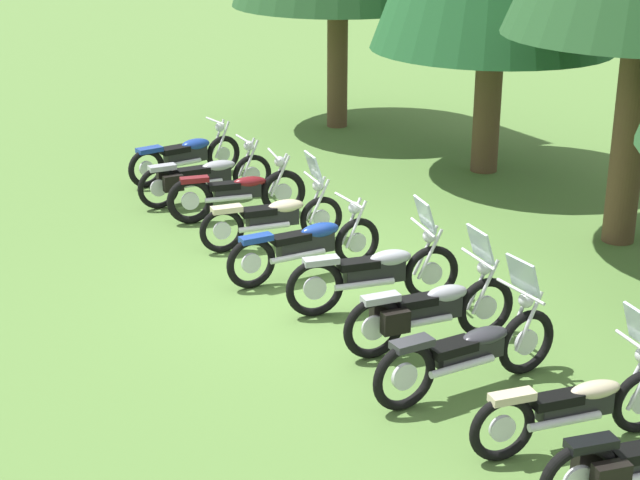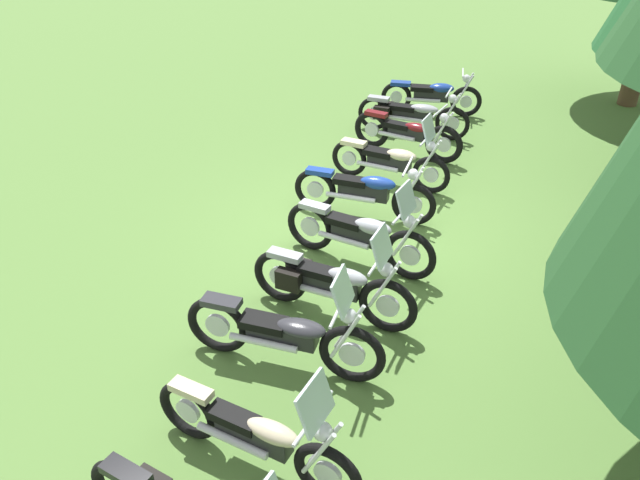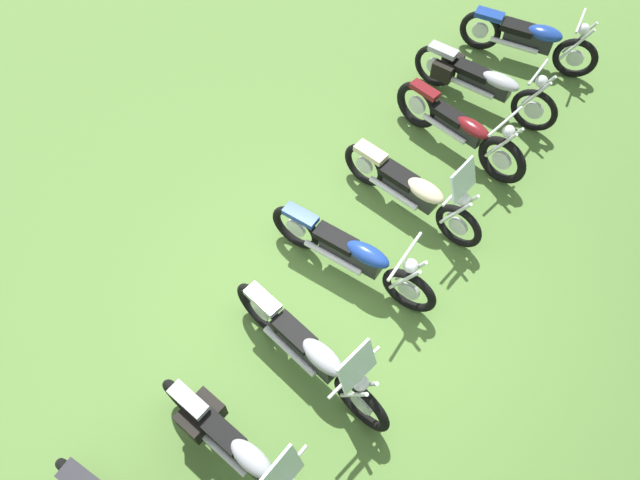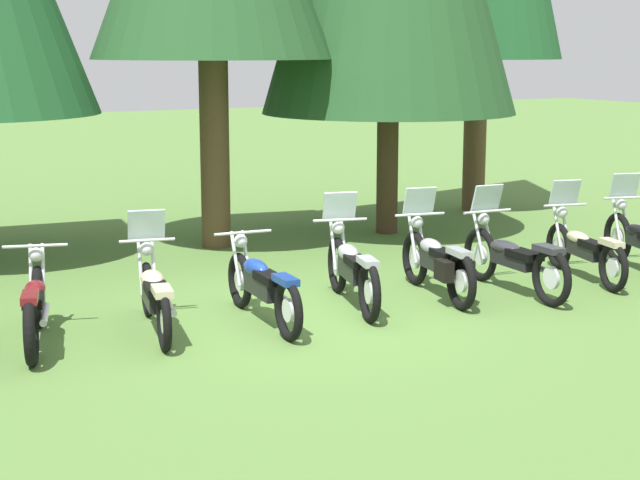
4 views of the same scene
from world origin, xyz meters
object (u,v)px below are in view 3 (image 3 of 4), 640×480
at_px(motorcycle_3, 413,190).
at_px(motorcycle_1, 481,81).
at_px(motorcycle_6, 237,448).
at_px(motorcycle_2, 460,129).
at_px(motorcycle_5, 310,352).
at_px(motorcycle_0, 530,39).
at_px(motorcycle_4, 352,255).

bearing_deg(motorcycle_3, motorcycle_1, 101.31).
bearing_deg(motorcycle_6, motorcycle_2, 97.18).
xyz_separation_m(motorcycle_3, motorcycle_5, (2.60, -0.03, 0.03)).
relative_size(motorcycle_1, motorcycle_3, 1.08).
bearing_deg(motorcycle_1, motorcycle_3, -84.38).
bearing_deg(motorcycle_5, motorcycle_2, 102.84).
bearing_deg(motorcycle_0, motorcycle_1, -106.67).
distance_m(motorcycle_0, motorcycle_6, 7.54).
bearing_deg(motorcycle_4, motorcycle_3, 83.99).
bearing_deg(motorcycle_2, motorcycle_5, -76.30).
bearing_deg(motorcycle_6, motorcycle_5, 93.95).
height_order(motorcycle_3, motorcycle_5, motorcycle_5).
relative_size(motorcycle_1, motorcycle_5, 1.04).
relative_size(motorcycle_2, motorcycle_5, 0.97).
height_order(motorcycle_1, motorcycle_3, motorcycle_3).
xyz_separation_m(motorcycle_1, motorcycle_3, (2.39, -0.03, 0.01)).
relative_size(motorcycle_1, motorcycle_2, 1.07).
distance_m(motorcycle_3, motorcycle_6, 3.83).
bearing_deg(motorcycle_0, motorcycle_2, -98.72).
xyz_separation_m(motorcycle_4, motorcycle_5, (1.34, 0.19, 0.03)).
height_order(motorcycle_5, motorcycle_6, motorcycle_5).
relative_size(motorcycle_0, motorcycle_2, 1.02).
bearing_deg(motorcycle_0, motorcycle_3, -98.44).
distance_m(motorcycle_5, motorcycle_6, 1.23).
relative_size(motorcycle_0, motorcycle_5, 0.99).
height_order(motorcycle_4, motorcycle_5, motorcycle_5).
distance_m(motorcycle_2, motorcycle_3, 1.34).
xyz_separation_m(motorcycle_4, motorcycle_6, (2.57, 0.06, 0.02)).
relative_size(motorcycle_4, motorcycle_5, 1.03).
bearing_deg(motorcycle_2, motorcycle_6, -77.31).
relative_size(motorcycle_2, motorcycle_4, 0.94).
xyz_separation_m(motorcycle_3, motorcycle_4, (1.26, -0.23, -0.00)).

